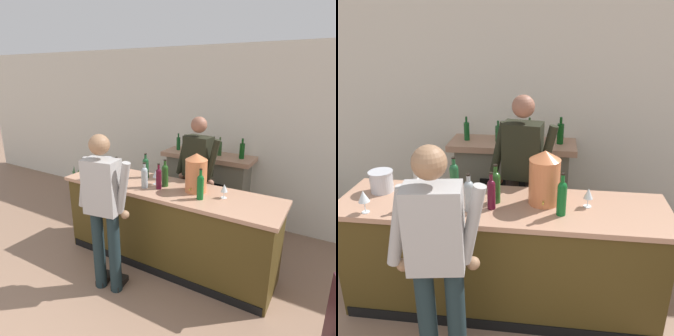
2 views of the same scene
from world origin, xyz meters
TOP-DOWN VIEW (x-y plane):
  - wall_back_panel at (0.00, 4.33)m, footprint 12.00×0.07m
  - bar_counter at (0.08, 2.70)m, footprint 2.74×0.73m
  - fireplace_stone at (0.03, 4.07)m, footprint 1.44×0.52m
  - potted_plant_corner at (-2.50, 3.69)m, footprint 0.45×0.44m
  - person_customer at (-0.22, 1.92)m, footprint 0.65×0.35m
  - person_bartender at (0.21, 3.29)m, footprint 0.65×0.34m
  - copper_dispenser at (0.43, 2.77)m, footprint 0.26×0.29m
  - ice_bucket_steel at (-0.99, 2.81)m, footprint 0.21×0.21m
  - wine_bottle_merlot_tall at (-0.35, 2.88)m, footprint 0.08×0.08m
  - wine_bottle_rose_blush at (-0.57, 2.56)m, footprint 0.08×0.08m
  - wine_bottle_riesling_slim at (0.04, 2.73)m, footprint 0.08×0.08m
  - wine_bottle_port_short at (-0.15, 2.57)m, footprint 0.08×0.08m
  - wine_bottle_cabernet_heavy at (0.57, 2.59)m, footprint 0.07×0.07m
  - wine_bottle_chardonnay_pale at (0.02, 2.62)m, footprint 0.07×0.07m
  - wine_glass_front_left at (0.79, 2.75)m, footprint 0.08×0.08m
  - wine_glass_mid_counter at (-0.10, 2.73)m, footprint 0.07×0.07m
  - wine_glass_back_row at (-0.60, 2.73)m, footprint 0.07×0.07m
  - wine_glass_front_right at (-0.95, 2.43)m, footprint 0.09×0.09m

SIDE VIEW (x-z plane):
  - potted_plant_corner at x=-2.50m, z-range -0.03..0.65m
  - bar_counter at x=0.08m, z-range 0.00..1.02m
  - fireplace_stone at x=0.03m, z-range -0.14..1.29m
  - person_customer at x=-0.22m, z-range 0.10..1.87m
  - person_bartender at x=0.21m, z-range 0.10..1.91m
  - ice_bucket_steel at x=-0.99m, z-range 1.02..1.21m
  - wine_glass_back_row at x=-0.60m, z-range 1.05..1.19m
  - wine_glass_front_left at x=0.79m, z-range 1.05..1.21m
  - wine_glass_mid_counter at x=-0.10m, z-range 1.05..1.23m
  - wine_glass_front_right at x=-0.95m, z-range 1.06..1.25m
  - wine_bottle_chardonnay_pale at x=0.02m, z-range 1.00..1.31m
  - wine_bottle_port_short at x=-0.15m, z-range 1.00..1.31m
  - wine_bottle_rose_blush at x=-0.57m, z-range 1.00..1.32m
  - wine_bottle_merlot_tall at x=-0.35m, z-range 1.00..1.33m
  - wine_bottle_riesling_slim at x=0.04m, z-range 1.00..1.33m
  - wine_bottle_cabernet_heavy at x=0.57m, z-range 1.00..1.35m
  - copper_dispenser at x=0.43m, z-range 1.02..1.47m
  - wall_back_panel at x=0.00m, z-range 0.00..2.75m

